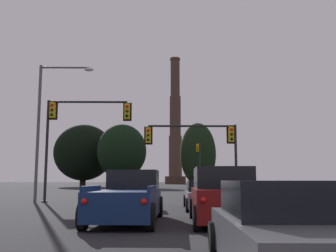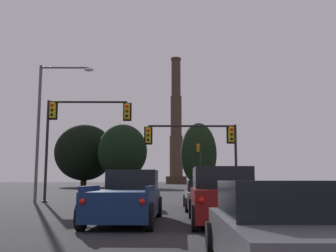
# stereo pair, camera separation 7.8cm
# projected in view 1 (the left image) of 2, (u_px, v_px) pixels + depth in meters

# --- Properties ---
(sedan_right_lane_third) EXTENTS (2.13, 4.76, 1.43)m
(sedan_right_lane_third) POSITION_uv_depth(u_px,v_px,m) (287.00, 232.00, 5.78)
(sedan_right_lane_third) COLOR #4C4F54
(sedan_right_lane_third) RESTS_ON ground_plane
(suv_right_lane_second) EXTENTS (2.30, 4.98, 1.86)m
(suv_right_lane_second) POSITION_uv_depth(u_px,v_px,m) (222.00, 196.00, 13.07)
(suv_right_lane_second) COLOR maroon
(suv_right_lane_second) RESTS_ON ground_plane
(sedan_center_lane_front) EXTENTS (2.19, 4.78, 1.43)m
(sedan_center_lane_front) POSITION_uv_depth(u_px,v_px,m) (131.00, 195.00, 20.19)
(sedan_center_lane_front) COLOR black
(sedan_center_lane_front) RESTS_ON ground_plane
(pickup_truck_center_lane_second) EXTENTS (2.43, 5.59, 1.82)m
(pickup_truck_center_lane_second) POSITION_uv_depth(u_px,v_px,m) (129.00, 198.00, 13.73)
(pickup_truck_center_lane_second) COLOR navy
(pickup_truck_center_lane_second) RESTS_ON ground_plane
(sedan_right_lane_front) EXTENTS (2.10, 4.75, 1.43)m
(sedan_right_lane_front) POSITION_uv_depth(u_px,v_px,m) (204.00, 196.00, 19.60)
(sedan_right_lane_front) COLOR gray
(sedan_right_lane_front) RESTS_ON ground_plane
(traffic_light_far_right) EXTENTS (0.78, 0.50, 6.37)m
(traffic_light_far_right) POSITION_uv_depth(u_px,v_px,m) (199.00, 159.00, 51.99)
(traffic_light_far_right) COLOR black
(traffic_light_far_right) RESTS_ON ground_plane
(traffic_light_overhead_right) EXTENTS (6.46, 0.50, 5.21)m
(traffic_light_overhead_right) POSITION_uv_depth(u_px,v_px,m) (204.00, 142.00, 26.78)
(traffic_light_overhead_right) COLOR black
(traffic_light_overhead_right) RESTS_ON ground_plane
(traffic_light_overhead_left) EXTENTS (5.77, 0.50, 6.75)m
(traffic_light_overhead_left) POSITION_uv_depth(u_px,v_px,m) (75.00, 124.00, 26.18)
(traffic_light_overhead_left) COLOR black
(traffic_light_overhead_left) RESTS_ON ground_plane
(street_lamp) EXTENTS (3.69, 0.36, 9.18)m
(street_lamp) POSITION_uv_depth(u_px,v_px,m) (47.00, 117.00, 26.24)
(street_lamp) COLOR #56565B
(street_lamp) RESTS_ON ground_plane
(smokestack) EXTENTS (7.59, 7.59, 46.81)m
(smokestack) POSITION_uv_depth(u_px,v_px,m) (175.00, 133.00, 143.36)
(smokestack) COLOR #3C2B22
(smokestack) RESTS_ON ground_plane
(treeline_far_right) EXTENTS (7.05, 6.34, 12.68)m
(treeline_far_right) POSITION_uv_depth(u_px,v_px,m) (198.00, 154.00, 77.18)
(treeline_far_right) COLOR black
(treeline_far_right) RESTS_ON ground_plane
(treeline_center_left) EXTENTS (9.82, 8.84, 12.58)m
(treeline_center_left) POSITION_uv_depth(u_px,v_px,m) (122.00, 151.00, 78.29)
(treeline_center_left) COLOR black
(treeline_center_left) RESTS_ON ground_plane
(treeline_left_mid) EXTENTS (12.85, 11.56, 13.55)m
(treeline_left_mid) POSITION_uv_depth(u_px,v_px,m) (84.00, 152.00, 85.58)
(treeline_left_mid) COLOR black
(treeline_left_mid) RESTS_ON ground_plane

